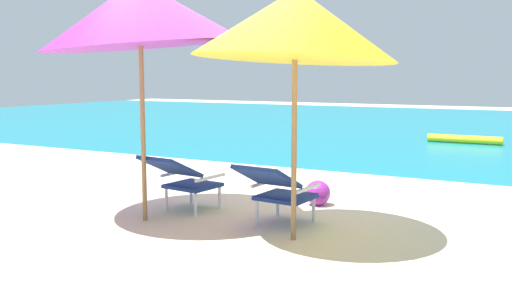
# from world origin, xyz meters

# --- Properties ---
(ground_plane) EXTENTS (40.00, 40.00, 0.00)m
(ground_plane) POSITION_xyz_m (0.00, 4.00, 0.00)
(ground_plane) COLOR beige
(ocean_band) EXTENTS (40.00, 18.00, 0.01)m
(ocean_band) POSITION_xyz_m (0.00, 12.34, 0.00)
(ocean_band) COLOR teal
(ocean_band) RESTS_ON ground_plane
(swim_buoy) EXTENTS (1.60, 0.18, 0.18)m
(swim_buoy) POSITION_xyz_m (1.36, 8.17, 0.10)
(swim_buoy) COLOR yellow
(swim_buoy) RESTS_ON ocean_band
(lounge_chair_left) EXTENTS (0.64, 0.94, 0.68)m
(lounge_chair_left) POSITION_xyz_m (-0.63, 0.05, 0.40)
(lounge_chair_left) COLOR navy
(lounge_chair_left) RESTS_ON ground_plane
(lounge_chair_right) EXTENTS (0.61, 0.92, 0.68)m
(lounge_chair_right) POSITION_xyz_m (0.56, 0.00, 0.40)
(lounge_chair_right) COLOR navy
(lounge_chair_right) RESTS_ON ground_plane
(beach_umbrella_left) EXTENTS (2.94, 2.95, 2.57)m
(beach_umbrella_left) POSITION_xyz_m (-0.79, -0.41, 2.16)
(beach_umbrella_left) COLOR olive
(beach_umbrella_left) RESTS_ON ground_plane
(beach_umbrella_right) EXTENTS (2.60, 2.61, 2.35)m
(beach_umbrella_right) POSITION_xyz_m (0.88, -0.32, 1.98)
(beach_umbrella_right) COLOR olive
(beach_umbrella_right) RESTS_ON ground_plane
(beach_ball) EXTENTS (0.30, 0.30, 0.30)m
(beach_ball) POSITION_xyz_m (0.59, 1.07, 0.15)
(beach_ball) COLOR purple
(beach_ball) RESTS_ON ground_plane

